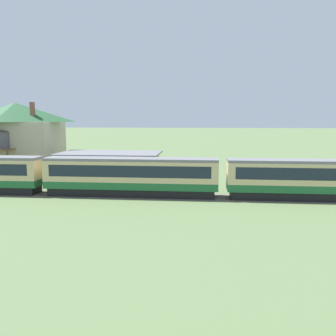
{
  "coord_description": "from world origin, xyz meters",
  "views": [
    {
      "loc": [
        -18.02,
        -36.64,
        8.6
      ],
      "look_at": [
        -21.77,
        1.51,
        3.26
      ],
      "focal_mm": 38.0,
      "sensor_mm": 36.0,
      "label": 1
    }
  ],
  "objects": [
    {
      "name": "water_tower",
      "position": [
        -47.37,
        12.38,
        5.5
      ],
      "size": [
        5.07,
        5.07,
        7.18
      ],
      "color": "brown",
      "rests_on": "ground_plane"
    },
    {
      "name": "railway_track",
      "position": [
        -28.11,
        1.95,
        0.01
      ],
      "size": [
        174.11,
        3.6,
        0.04
      ],
      "color": "#665B51",
      "rests_on": "ground_plane"
    },
    {
      "name": "station_building",
      "position": [
        -30.82,
        11.21,
        2.01
      ],
      "size": [
        13.91,
        8.94,
        3.96
      ],
      "color": "beige",
      "rests_on": "ground_plane"
    },
    {
      "name": "station_house_dark_green_roof",
      "position": [
        -46.72,
        15.98,
        5.68
      ],
      "size": [
        13.52,
        8.66,
        11.02
      ],
      "color": "#BCB293",
      "rests_on": "ground_plane"
    },
    {
      "name": "passenger_train",
      "position": [
        -25.7,
        1.95,
        2.37
      ],
      "size": [
        100.73,
        2.95,
        4.28
      ],
      "color": "#1E6033",
      "rests_on": "ground_plane"
    }
  ]
}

